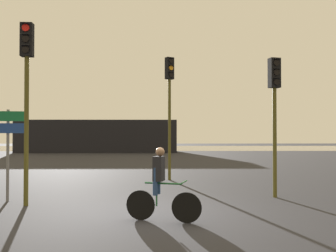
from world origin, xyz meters
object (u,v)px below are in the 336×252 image
traffic_light_near_left (27,79)px  cyclist (160,184)px  direction_sign_post (8,138)px  distant_building (98,136)px  traffic_light_center (170,96)px  traffic_light_near_right (275,100)px

traffic_light_near_left → cyclist: size_ratio=2.96×
direction_sign_post → cyclist: bearing=142.2°
direction_sign_post → cyclist: 5.06m
distant_building → traffic_light_center: 23.88m
traffic_light_center → cyclist: 7.69m
traffic_light_near_right → traffic_light_center: traffic_light_center is taller
distant_building → direction_sign_post: bearing=-85.8°
traffic_light_near_left → traffic_light_near_right: traffic_light_near_left is taller
distant_building → traffic_light_center: (6.71, -22.84, 1.87)m
distant_building → traffic_light_near_right: (9.79, -27.05, 1.32)m
traffic_light_near_right → direction_sign_post: size_ratio=1.62×
traffic_light_near_left → traffic_light_near_right: bearing=-173.6°
distant_building → traffic_light_near_right: bearing=-70.1°
traffic_light_near_right → direction_sign_post: bearing=-8.7°
traffic_light_near_right → traffic_light_near_left: bearing=-3.2°
traffic_light_center → direction_sign_post: size_ratio=1.95×
cyclist → traffic_light_center: bearing=-166.2°
traffic_light_center → distant_building: bearing=-103.9°
direction_sign_post → cyclist: size_ratio=1.58×
direction_sign_post → distant_building: bearing=-94.2°
traffic_light_near_left → cyclist: traffic_light_near_left is taller
traffic_light_center → cyclist: bearing=56.8°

